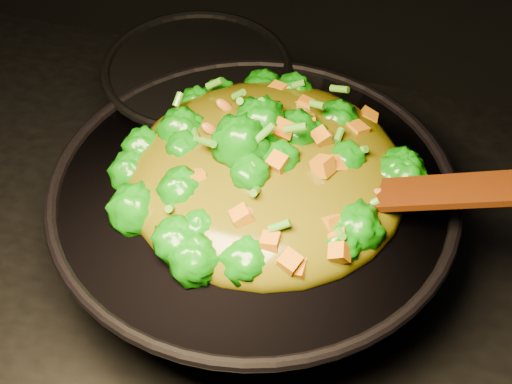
% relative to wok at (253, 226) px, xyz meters
% --- Properties ---
extents(wok, '(0.53, 0.53, 0.12)m').
position_rel_wok_xyz_m(wok, '(0.00, 0.00, 0.00)').
color(wok, black).
rests_on(wok, stovetop).
extents(stir_fry, '(0.32, 0.32, 0.11)m').
position_rel_wok_xyz_m(stir_fry, '(0.01, 0.02, 0.12)').
color(stir_fry, '#106F07').
rests_on(stir_fry, wok).
extents(spatula, '(0.27, 0.04, 0.12)m').
position_rel_wok_xyz_m(spatula, '(0.18, 0.00, 0.11)').
color(spatula, '#360F04').
rests_on(spatula, wok).
extents(back_pot, '(0.31, 0.31, 0.14)m').
position_rel_wok_xyz_m(back_pot, '(-0.13, 0.18, 0.01)').
color(back_pot, black).
rests_on(back_pot, stovetop).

